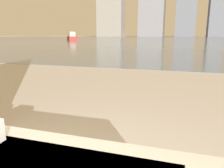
% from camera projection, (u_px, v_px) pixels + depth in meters
% --- Properties ---
extents(harbor_water, '(180.00, 110.00, 0.01)m').
position_uv_depth(harbor_water, '(178.00, 39.00, 58.21)').
color(harbor_water, slate).
rests_on(harbor_water, ground_plane).
extents(harbor_boat_1, '(3.61, 4.37, 1.60)m').
position_uv_depth(harbor_boat_1, '(72.00, 38.00, 40.55)').
color(harbor_boat_1, maroon).
rests_on(harbor_boat_1, harbor_water).
extents(harbor_boat_3, '(1.41, 3.85, 1.43)m').
position_uv_depth(harbor_boat_3, '(72.00, 36.00, 73.91)').
color(harbor_boat_3, '#2D2D33').
rests_on(harbor_boat_3, harbor_water).
extents(skyline_tower_1, '(12.52, 11.22, 30.58)m').
position_uv_depth(skyline_tower_1, '(152.00, 6.00, 111.10)').
color(skyline_tower_1, slate).
rests_on(skyline_tower_1, ground_plane).
extents(skyline_tower_2, '(9.32, 10.61, 34.30)m').
position_uv_depth(skyline_tower_2, '(187.00, 1.00, 105.90)').
color(skyline_tower_2, slate).
rests_on(skyline_tower_2, ground_plane).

